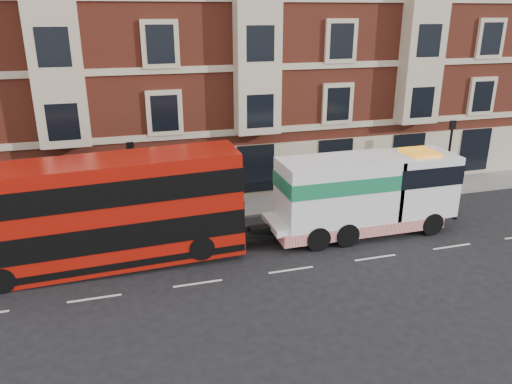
% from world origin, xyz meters
% --- Properties ---
extents(ground, '(120.00, 120.00, 0.00)m').
position_xyz_m(ground, '(0.00, 0.00, 0.00)').
color(ground, black).
rests_on(ground, ground).
extents(sidewalk, '(90.00, 3.00, 0.15)m').
position_xyz_m(sidewalk, '(0.00, 7.50, 0.07)').
color(sidewalk, slate).
rests_on(sidewalk, ground).
extents(victorian_terrace, '(45.00, 12.00, 20.40)m').
position_xyz_m(victorian_terrace, '(0.50, 15.00, 10.07)').
color(victorian_terrace, maroon).
rests_on(victorian_terrace, ground).
extents(lamp_post_west, '(0.35, 0.15, 4.35)m').
position_xyz_m(lamp_post_west, '(-6.00, 6.20, 2.68)').
color(lamp_post_west, black).
rests_on(lamp_post_west, sidewalk).
extents(lamp_post_east, '(0.35, 0.15, 4.35)m').
position_xyz_m(lamp_post_east, '(12.00, 6.20, 2.68)').
color(lamp_post_east, black).
rests_on(lamp_post_east, sidewalk).
extents(double_decker_bus, '(11.65, 2.68, 4.72)m').
position_xyz_m(double_decker_bus, '(-7.48, 2.66, 2.50)').
color(double_decker_bus, '#A71209').
rests_on(double_decker_bus, ground).
extents(tow_truck, '(9.33, 2.76, 3.89)m').
position_xyz_m(tow_truck, '(4.58, 2.66, 2.06)').
color(tow_truck, white).
rests_on(tow_truck, ground).
extents(pedestrian, '(0.70, 0.51, 1.77)m').
position_xyz_m(pedestrian, '(-7.77, 6.15, 1.04)').
color(pedestrian, '#1C2D38').
rests_on(pedestrian, sidewalk).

